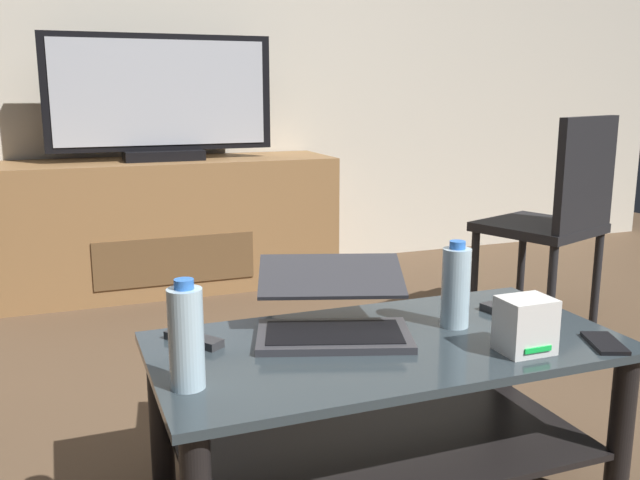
{
  "coord_description": "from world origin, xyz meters",
  "views": [
    {
      "loc": [
        -0.75,
        -1.43,
        1.03
      ],
      "look_at": [
        -0.01,
        0.51,
        0.58
      ],
      "focal_mm": 39.08,
      "sensor_mm": 36.0,
      "label": 1
    }
  ],
  "objects_px": {
    "water_bottle_far": "(456,287)",
    "media_cabinet": "(166,224)",
    "coffee_table": "(387,393)",
    "water_bottle_near": "(186,337)",
    "tv_remote": "(194,339)",
    "television": "(161,101)",
    "dining_chair": "(557,213)",
    "cell_phone": "(605,343)",
    "laptop": "(333,311)",
    "soundbar_remote": "(507,313)",
    "router_box": "(525,325)"
  },
  "relations": [
    {
      "from": "dining_chair",
      "to": "tv_remote",
      "type": "bearing_deg",
      "value": -155.63
    },
    {
      "from": "television",
      "to": "water_bottle_near",
      "type": "bearing_deg",
      "value": -97.62
    },
    {
      "from": "media_cabinet",
      "to": "cell_phone",
      "type": "distance_m",
      "value": 2.48
    },
    {
      "from": "laptop",
      "to": "cell_phone",
      "type": "relative_size",
      "value": 3.36
    },
    {
      "from": "media_cabinet",
      "to": "tv_remote",
      "type": "relative_size",
      "value": 10.91
    },
    {
      "from": "router_box",
      "to": "tv_remote",
      "type": "xyz_separation_m",
      "value": [
        -0.71,
        0.33,
        -0.06
      ]
    },
    {
      "from": "coffee_table",
      "to": "water_bottle_near",
      "type": "relative_size",
      "value": 4.94
    },
    {
      "from": "media_cabinet",
      "to": "laptop",
      "type": "relative_size",
      "value": 3.71
    },
    {
      "from": "coffee_table",
      "to": "cell_phone",
      "type": "bearing_deg",
      "value": -23.9
    },
    {
      "from": "cell_phone",
      "to": "soundbar_remote",
      "type": "xyz_separation_m",
      "value": [
        -0.09,
        0.27,
        0.01
      ]
    },
    {
      "from": "dining_chair",
      "to": "laptop",
      "type": "height_order",
      "value": "dining_chair"
    },
    {
      "from": "television",
      "to": "cell_phone",
      "type": "distance_m",
      "value": 2.52
    },
    {
      "from": "dining_chair",
      "to": "tv_remote",
      "type": "distance_m",
      "value": 1.88
    },
    {
      "from": "laptop",
      "to": "cell_phone",
      "type": "xyz_separation_m",
      "value": [
        0.58,
        -0.32,
        -0.05
      ]
    },
    {
      "from": "television",
      "to": "dining_chair",
      "type": "height_order",
      "value": "television"
    },
    {
      "from": "laptop",
      "to": "water_bottle_near",
      "type": "xyz_separation_m",
      "value": [
        -0.4,
        -0.21,
        0.05
      ]
    },
    {
      "from": "coffee_table",
      "to": "laptop",
      "type": "height_order",
      "value": "laptop"
    },
    {
      "from": "router_box",
      "to": "coffee_table",
      "type": "bearing_deg",
      "value": 146.51
    },
    {
      "from": "router_box",
      "to": "cell_phone",
      "type": "xyz_separation_m",
      "value": [
        0.21,
        -0.03,
        -0.06
      ]
    },
    {
      "from": "television",
      "to": "dining_chair",
      "type": "distance_m",
      "value": 1.97
    },
    {
      "from": "media_cabinet",
      "to": "router_box",
      "type": "bearing_deg",
      "value": -78.67
    },
    {
      "from": "coffee_table",
      "to": "media_cabinet",
      "type": "height_order",
      "value": "media_cabinet"
    },
    {
      "from": "media_cabinet",
      "to": "water_bottle_near",
      "type": "xyz_separation_m",
      "value": [
        -0.3,
        -2.27,
        0.2
      ]
    },
    {
      "from": "soundbar_remote",
      "to": "cell_phone",
      "type": "bearing_deg",
      "value": -82.2
    },
    {
      "from": "router_box",
      "to": "dining_chair",
      "type": "bearing_deg",
      "value": 47.94
    },
    {
      "from": "cell_phone",
      "to": "water_bottle_far",
      "type": "bearing_deg",
      "value": 158.56
    },
    {
      "from": "dining_chair",
      "to": "water_bottle_far",
      "type": "bearing_deg",
      "value": -139.79
    },
    {
      "from": "television",
      "to": "water_bottle_far",
      "type": "xyz_separation_m",
      "value": [
        0.41,
        -2.11,
        -0.44
      ]
    },
    {
      "from": "media_cabinet",
      "to": "cell_phone",
      "type": "relative_size",
      "value": 12.47
    },
    {
      "from": "cell_phone",
      "to": "tv_remote",
      "type": "distance_m",
      "value": 0.99
    },
    {
      "from": "tv_remote",
      "to": "soundbar_remote",
      "type": "distance_m",
      "value": 0.84
    },
    {
      "from": "coffee_table",
      "to": "laptop",
      "type": "bearing_deg",
      "value": 132.43
    },
    {
      "from": "dining_chair",
      "to": "tv_remote",
      "type": "relative_size",
      "value": 5.76
    },
    {
      "from": "cell_phone",
      "to": "router_box",
      "type": "bearing_deg",
      "value": -167.4
    },
    {
      "from": "water_bottle_far",
      "to": "media_cabinet",
      "type": "bearing_deg",
      "value": 101.0
    },
    {
      "from": "laptop",
      "to": "soundbar_remote",
      "type": "distance_m",
      "value": 0.49
    },
    {
      "from": "dining_chair",
      "to": "cell_phone",
      "type": "distance_m",
      "value": 1.39
    },
    {
      "from": "television",
      "to": "laptop",
      "type": "height_order",
      "value": "television"
    },
    {
      "from": "water_bottle_far",
      "to": "tv_remote",
      "type": "bearing_deg",
      "value": 169.91
    },
    {
      "from": "media_cabinet",
      "to": "dining_chair",
      "type": "distance_m",
      "value": 1.93
    },
    {
      "from": "water_bottle_far",
      "to": "tv_remote",
      "type": "distance_m",
      "value": 0.67
    },
    {
      "from": "coffee_table",
      "to": "television",
      "type": "bearing_deg",
      "value": 95.43
    },
    {
      "from": "dining_chair",
      "to": "soundbar_remote",
      "type": "relative_size",
      "value": 5.76
    },
    {
      "from": "media_cabinet",
      "to": "television",
      "type": "relative_size",
      "value": 1.55
    },
    {
      "from": "water_bottle_far",
      "to": "tv_remote",
      "type": "xyz_separation_m",
      "value": [
        -0.66,
        0.12,
        -0.1
      ]
    },
    {
      "from": "media_cabinet",
      "to": "water_bottle_near",
      "type": "bearing_deg",
      "value": -97.54
    },
    {
      "from": "television",
      "to": "media_cabinet",
      "type": "bearing_deg",
      "value": 90.0
    },
    {
      "from": "media_cabinet",
      "to": "dining_chair",
      "type": "xyz_separation_m",
      "value": [
        1.47,
        -1.24,
        0.17
      ]
    },
    {
      "from": "laptop",
      "to": "water_bottle_far",
      "type": "relative_size",
      "value": 2.08
    },
    {
      "from": "dining_chair",
      "to": "tv_remote",
      "type": "height_order",
      "value": "dining_chair"
    }
  ]
}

